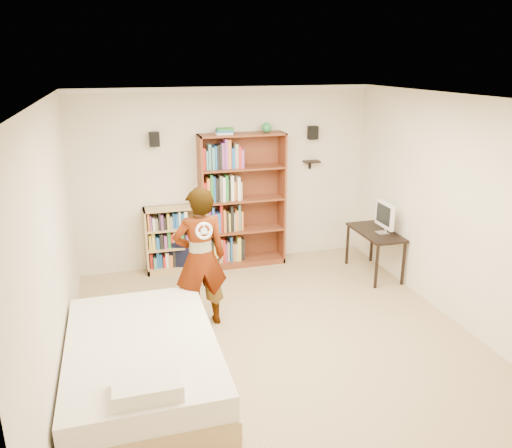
% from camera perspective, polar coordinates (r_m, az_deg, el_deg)
% --- Properties ---
extents(ground, '(4.50, 5.00, 0.01)m').
position_cam_1_polar(ground, '(5.89, 2.37, -13.13)').
color(ground, tan).
rests_on(ground, ground).
extents(room_shell, '(4.52, 5.02, 2.71)m').
position_cam_1_polar(room_shell, '(5.19, 2.62, 3.71)').
color(room_shell, '#EDE4CA').
rests_on(room_shell, ground).
extents(crown_molding, '(4.50, 5.00, 0.06)m').
position_cam_1_polar(crown_molding, '(5.04, 2.78, 13.75)').
color(crown_molding, white).
rests_on(crown_molding, room_shell).
extents(speaker_left, '(0.14, 0.12, 0.20)m').
position_cam_1_polar(speaker_left, '(7.26, -11.54, 9.47)').
color(speaker_left, black).
rests_on(speaker_left, room_shell).
extents(speaker_right, '(0.14, 0.12, 0.20)m').
position_cam_1_polar(speaker_right, '(7.82, 6.52, 10.33)').
color(speaker_right, black).
rests_on(speaker_right, room_shell).
extents(wall_shelf, '(0.25, 0.16, 0.02)m').
position_cam_1_polar(wall_shelf, '(7.90, 6.38, 7.11)').
color(wall_shelf, black).
rests_on(wall_shelf, room_shell).
extents(tall_bookshelf, '(1.29, 0.38, 2.04)m').
position_cam_1_polar(tall_bookshelf, '(7.58, -1.56, 2.62)').
color(tall_bookshelf, brown).
rests_on(tall_bookshelf, ground).
extents(low_bookshelf, '(0.80, 0.30, 1.00)m').
position_cam_1_polar(low_bookshelf, '(7.59, -9.55, -1.74)').
color(low_bookshelf, tan).
rests_on(low_bookshelf, ground).
extents(computer_desk, '(0.49, 0.99, 0.67)m').
position_cam_1_polar(computer_desk, '(7.63, 13.35, -3.19)').
color(computer_desk, black).
rests_on(computer_desk, ground).
extents(imac, '(0.11, 0.46, 0.46)m').
position_cam_1_polar(imac, '(7.38, 14.35, 0.66)').
color(imac, silver).
rests_on(imac, computer_desk).
extents(daybed, '(1.43, 2.19, 0.65)m').
position_cam_1_polar(daybed, '(5.11, -12.83, -14.66)').
color(daybed, white).
rests_on(daybed, ground).
extents(person, '(0.64, 0.44, 1.71)m').
position_cam_1_polar(person, '(5.89, -6.38, -3.89)').
color(person, black).
rests_on(person, ground).
extents(wii_wheel, '(0.19, 0.07, 0.19)m').
position_cam_1_polar(wii_wheel, '(5.44, -5.96, -0.78)').
color(wii_wheel, silver).
rests_on(wii_wheel, person).
extents(navy_bag, '(0.43, 0.35, 0.50)m').
position_cam_1_polar(navy_bag, '(7.67, -8.56, -3.45)').
color(navy_bag, black).
rests_on(navy_bag, ground).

